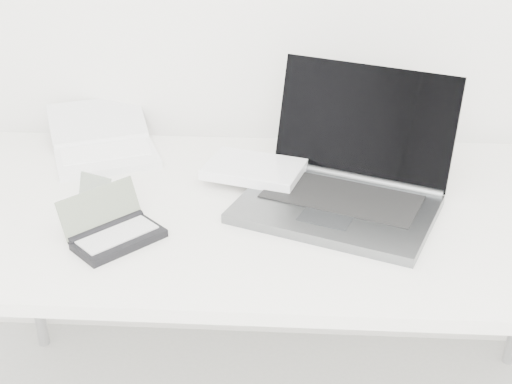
# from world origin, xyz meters

# --- Properties ---
(desk) EXTENTS (1.60, 0.80, 0.73)m
(desk) POSITION_xyz_m (0.00, 1.55, 0.68)
(desk) COLOR white
(desk) RESTS_ON ground
(laptop_large) EXTENTS (0.61, 0.51, 0.29)m
(laptop_large) POSITION_xyz_m (0.14, 1.60, 0.78)
(laptop_large) COLOR #5B5E61
(laptop_large) RESTS_ON desk
(netbook_open_white) EXTENTS (0.36, 0.40, 0.09)m
(netbook_open_white) POSITION_xyz_m (-0.46, 1.82, 0.75)
(netbook_open_white) COLOR white
(netbook_open_white) RESTS_ON desk
(pda_silver) EXTENTS (0.11, 0.12, 0.07)m
(pda_silver) POSITION_xyz_m (-0.42, 1.52, 0.75)
(pda_silver) COLOR silver
(pda_silver) RESTS_ON desk
(palmtop_charcoal) EXTENTS (0.23, 0.23, 0.10)m
(palmtop_charcoal) POSITION_xyz_m (-0.33, 1.39, 0.75)
(palmtop_charcoal) COLOR black
(palmtop_charcoal) RESTS_ON desk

